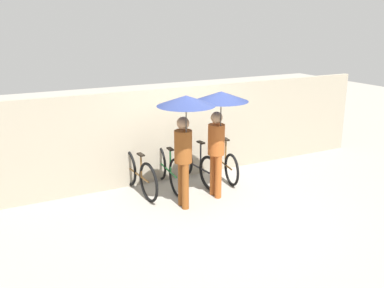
{
  "coord_description": "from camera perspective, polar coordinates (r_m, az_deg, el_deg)",
  "views": [
    {
      "loc": [
        -3.67,
        -6.1,
        3.34
      ],
      "look_at": [
        0.0,
        0.97,
        1.0
      ],
      "focal_mm": 40.0,
      "sensor_mm": 36.0,
      "label": 1
    }
  ],
  "objects": [
    {
      "name": "pedestrian_center",
      "position": [
        7.88,
        3.67,
        3.84
      ],
      "size": [
        1.0,
        1.0,
        2.09
      ],
      "rotation": [
        0.0,
        0.0,
        3.17
      ],
      "color": "#9E4C1E",
      "rests_on": "ground"
    },
    {
      "name": "parked_bicycle_3",
      "position": [
        9.32,
        4.03,
        -2.31
      ],
      "size": [
        0.45,
        1.68,
        1.09
      ],
      "rotation": [
        0.0,
        0.0,
        1.42
      ],
      "color": "black",
      "rests_on": "ground"
    },
    {
      "name": "ground_plane",
      "position": [
        7.86,
        3.3,
        -8.8
      ],
      "size": [
        30.0,
        30.0,
        0.0
      ],
      "primitive_type": "plane",
      "color": "gray"
    },
    {
      "name": "parked_bicycle_0",
      "position": [
        8.53,
        -7.24,
        -3.97
      ],
      "size": [
        0.44,
        1.75,
        1.0
      ],
      "rotation": [
        0.0,
        0.0,
        1.63
      ],
      "color": "black",
      "rests_on": "ground"
    },
    {
      "name": "pedestrian_leading",
      "position": [
        7.38,
        -0.94,
        3.12
      ],
      "size": [
        1.01,
        1.01,
        2.1
      ],
      "rotation": [
        0.0,
        0.0,
        3.08
      ],
      "color": "brown",
      "rests_on": "ground"
    },
    {
      "name": "back_wall",
      "position": [
        9.09,
        -2.65,
        1.37
      ],
      "size": [
        9.94,
        0.12,
        1.98
      ],
      "color": "gray",
      "rests_on": "ground"
    },
    {
      "name": "parked_bicycle_2",
      "position": [
        9.01,
        0.52,
        -2.85
      ],
      "size": [
        0.44,
        1.74,
        1.02
      ],
      "rotation": [
        0.0,
        0.0,
        1.64
      ],
      "color": "black",
      "rests_on": "ground"
    },
    {
      "name": "parked_bicycle_1",
      "position": [
        8.76,
        -3.29,
        -3.33
      ],
      "size": [
        0.44,
        1.74,
        0.98
      ],
      "rotation": [
        0.0,
        0.0,
        1.5
      ],
      "color": "black",
      "rests_on": "ground"
    }
  ]
}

